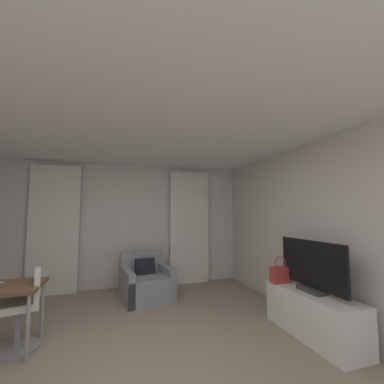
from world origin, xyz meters
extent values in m
plane|color=gray|center=(0.00, 0.00, 0.00)|extent=(12.00, 12.00, 0.00)
cube|color=silver|center=(0.00, 3.03, 1.30)|extent=(5.12, 0.06, 2.60)
cube|color=silver|center=(2.53, 0.00, 1.30)|extent=(0.06, 6.12, 2.60)
cube|color=white|center=(0.00, 0.00, 2.63)|extent=(5.12, 6.12, 0.06)
cube|color=silver|center=(-1.38, 2.90, 1.25)|extent=(0.90, 0.06, 2.50)
cube|color=silver|center=(1.38, 2.90, 1.25)|extent=(0.90, 0.06, 2.50)
cube|color=gray|center=(0.34, 2.11, 0.21)|extent=(0.97, 0.95, 0.43)
cube|color=gray|center=(0.28, 2.45, 0.62)|extent=(0.85, 0.27, 0.39)
cube|color=gray|center=(0.70, 2.17, 0.28)|extent=(0.25, 0.83, 0.57)
cube|color=gray|center=(-0.02, 2.05, 0.28)|extent=(0.25, 0.83, 0.57)
cube|color=black|center=(0.32, 2.23, 0.53)|extent=(0.39, 0.26, 0.37)
cylinder|color=#99999E|center=(-1.09, 1.14, 0.34)|extent=(0.04, 0.04, 0.69)
cylinder|color=#99999E|center=(-1.09, 0.60, 0.34)|extent=(0.04, 0.04, 0.69)
cylinder|color=gray|center=(-1.27, 0.88, 0.23)|extent=(0.06, 0.06, 0.46)
cylinder|color=gray|center=(-1.27, 0.88, 0.02)|extent=(0.48, 0.48, 0.04)
cube|color=silver|center=(-1.27, 0.88, 0.50)|extent=(0.49, 0.49, 0.08)
cube|color=silver|center=(-1.10, 0.92, 0.71)|extent=(0.15, 0.36, 0.34)
cube|color=white|center=(2.19, 0.14, 0.28)|extent=(0.47, 1.29, 0.55)
cube|color=#333338|center=(2.19, 0.13, 0.58)|extent=(0.20, 0.36, 0.06)
cube|color=black|center=(2.19, 0.13, 0.91)|extent=(0.04, 1.06, 0.59)
cube|color=#B73833|center=(2.08, 0.61, 0.66)|extent=(0.30, 0.14, 0.22)
torus|color=#B73833|center=(2.08, 0.61, 0.82)|extent=(0.20, 0.02, 0.20)
camera|label=1|loc=(-0.22, -2.50, 1.55)|focal=23.01mm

